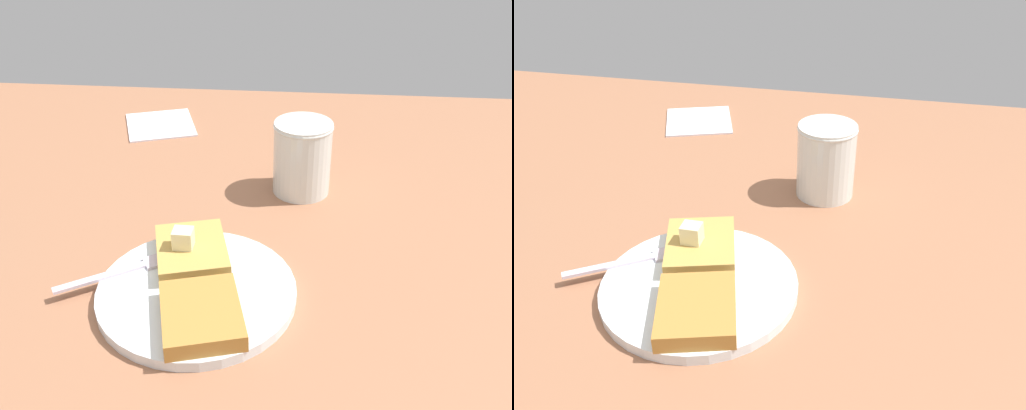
% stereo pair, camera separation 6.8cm
% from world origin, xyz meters
% --- Properties ---
extents(table_surface, '(1.22, 1.22, 0.03)m').
position_xyz_m(table_surface, '(0.00, 0.00, 0.01)').
color(table_surface, '#9C6546').
rests_on(table_surface, ground).
extents(plate, '(0.21, 0.21, 0.01)m').
position_xyz_m(plate, '(0.01, 0.09, 0.04)').
color(plate, white).
rests_on(plate, table_surface).
extents(toast_slice_left, '(0.11, 0.10, 0.02)m').
position_xyz_m(toast_slice_left, '(-0.04, 0.07, 0.05)').
color(toast_slice_left, tan).
rests_on(toast_slice_left, plate).
extents(toast_slice_middle, '(0.11, 0.10, 0.02)m').
position_xyz_m(toast_slice_middle, '(0.07, 0.10, 0.05)').
color(toast_slice_middle, '#B37B35').
rests_on(toast_slice_middle, plate).
extents(butter_pat_primary, '(0.02, 0.02, 0.02)m').
position_xyz_m(butter_pat_primary, '(-0.03, 0.06, 0.07)').
color(butter_pat_primary, '#F4EAB3').
rests_on(butter_pat_primary, toast_slice_left).
extents(fork, '(0.10, 0.14, 0.00)m').
position_xyz_m(fork, '(-0.01, 0.01, 0.04)').
color(fork, silver).
rests_on(fork, plate).
extents(syrup_jar, '(0.08, 0.08, 0.10)m').
position_xyz_m(syrup_jar, '(-0.22, 0.19, 0.08)').
color(syrup_jar, '#572D0B').
rests_on(syrup_jar, table_surface).
extents(napkin, '(0.15, 0.14, 0.00)m').
position_xyz_m(napkin, '(-0.42, -0.06, 0.03)').
color(napkin, white).
rests_on(napkin, table_surface).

